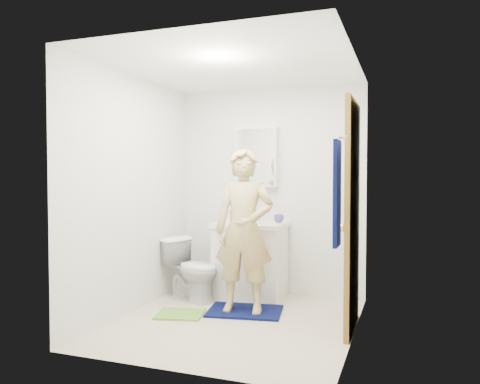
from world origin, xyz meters
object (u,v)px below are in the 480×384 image
object	(u,v)px
vanity_cabinet	(250,262)
toothbrush_cup	(279,219)
toilet	(192,269)
towel	(337,193)
man	(244,230)
soap_dispenser	(236,213)
medicine_cabinet	(257,157)

from	to	relation	value
vanity_cabinet	toothbrush_cup	world-z (taller)	toothbrush_cup
toilet	towel	bearing A→B (deg)	-103.89
toothbrush_cup	vanity_cabinet	bearing A→B (deg)	-159.00
vanity_cabinet	man	xyz separation A→B (m)	(0.14, -0.63, 0.44)
soap_dispenser	toothbrush_cup	bearing A→B (deg)	17.19
medicine_cabinet	soap_dispenser	size ratio (longest dim) A/B	3.29
medicine_cabinet	toilet	distance (m)	1.49
soap_dispenser	man	bearing A→B (deg)	-62.62
medicine_cabinet	man	bearing A→B (deg)	-80.48
vanity_cabinet	soap_dispenser	xyz separation A→B (m)	(-0.17, -0.03, 0.56)
medicine_cabinet	toilet	world-z (taller)	medicine_cabinet
vanity_cabinet	toothbrush_cup	distance (m)	0.59
medicine_cabinet	soap_dispenser	xyz separation A→B (m)	(-0.17, -0.25, -0.64)
toothbrush_cup	man	size ratio (longest dim) A/B	0.07
medicine_cabinet	man	xyz separation A→B (m)	(0.14, -0.86, -0.76)
medicine_cabinet	soap_dispenser	bearing A→B (deg)	-123.45
soap_dispenser	toothbrush_cup	world-z (taller)	soap_dispenser
soap_dispenser	vanity_cabinet	bearing A→B (deg)	10.01
vanity_cabinet	toothbrush_cup	size ratio (longest dim) A/B	7.13
toilet	vanity_cabinet	bearing A→B (deg)	-40.55
vanity_cabinet	medicine_cabinet	bearing A→B (deg)	90.00
toothbrush_cup	medicine_cabinet	bearing A→B (deg)	159.85
toilet	toothbrush_cup	distance (m)	1.12
soap_dispenser	toothbrush_cup	size ratio (longest dim) A/B	1.90
towel	toilet	bearing A→B (deg)	146.60
towel	toilet	xyz separation A→B (m)	(-1.75, 1.16, -0.91)
toilet	soap_dispenser	distance (m)	0.79
towel	soap_dispenser	bearing A→B (deg)	132.81
toothbrush_cup	man	distance (m)	0.77
toothbrush_cup	towel	bearing A→B (deg)	-61.18
man	towel	bearing A→B (deg)	-46.02
man	medicine_cabinet	bearing A→B (deg)	92.95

